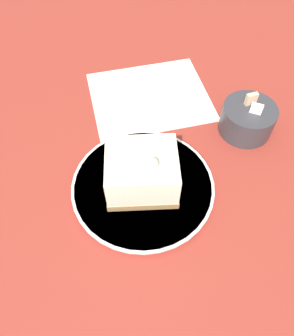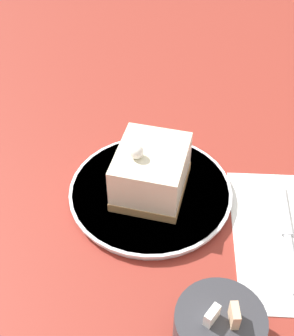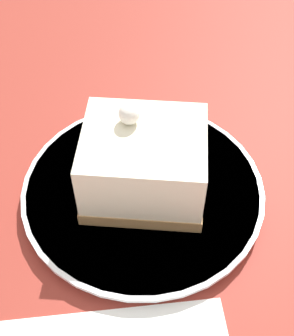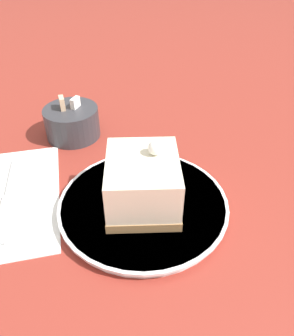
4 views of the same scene
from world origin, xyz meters
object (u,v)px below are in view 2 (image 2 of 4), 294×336
Objects in this scene: cake_slice at (151,171)px; knife at (286,225)px; sugar_bowl at (218,330)px; plate at (150,192)px.

cake_slice is 0.63× the size of knife.
cake_slice reaches higher than knife.
plate is at bearing -56.63° from sugar_bowl.
cake_slice is at bearing -56.85° from sugar_bowl.
cake_slice is at bearing -105.89° from plate.
cake_slice is 1.16× the size of sugar_bowl.
cake_slice is (-0.00, -0.00, 0.04)m from plate.
cake_slice is 0.23m from sugar_bowl.
plate reaches higher than knife.
cake_slice reaches higher than plate.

